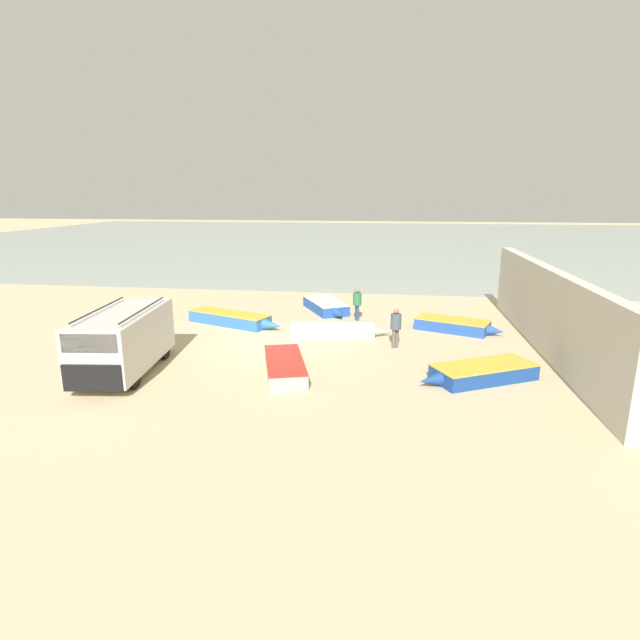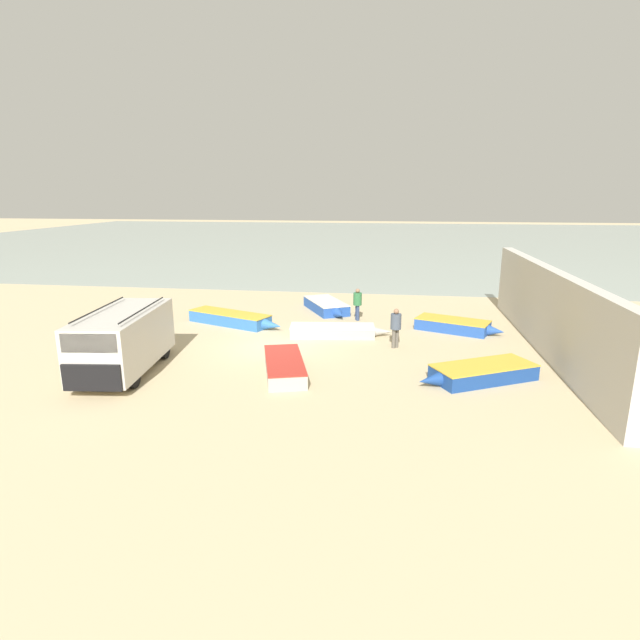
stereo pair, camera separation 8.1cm
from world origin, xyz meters
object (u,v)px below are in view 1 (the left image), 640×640
(fishing_rowboat_3, at_px, (284,365))
(fishing_rowboat_5, at_px, (326,306))
(parked_van, at_px, (124,340))
(fishing_rowboat_2, at_px, (481,372))
(fisherman_1, at_px, (396,324))
(fisherman_0, at_px, (357,301))
(fishing_rowboat_1, at_px, (335,331))
(fishing_rowboat_0, at_px, (232,319))
(fishing_rowboat_4, at_px, (455,325))

(fishing_rowboat_3, bearing_deg, fishing_rowboat_5, -17.91)
(parked_van, relative_size, fishing_rowboat_2, 1.23)
(fishing_rowboat_5, height_order, fisherman_1, fisherman_1)
(fisherman_0, relative_size, fisherman_1, 0.98)
(fishing_rowboat_3, bearing_deg, fishing_rowboat_1, -31.25)
(fishing_rowboat_0, height_order, fishing_rowboat_5, fishing_rowboat_0)
(fishing_rowboat_2, height_order, fisherman_1, fisherman_1)
(fishing_rowboat_4, bearing_deg, fishing_rowboat_5, 176.33)
(fisherman_0, xyz_separation_m, fisherman_1, (1.91, -4.45, 0.02))
(parked_van, xyz_separation_m, fishing_rowboat_1, (6.99, 5.72, -0.97))
(fisherman_0, bearing_deg, fishing_rowboat_0, 170.75)
(fishing_rowboat_4, bearing_deg, parked_van, -127.05)
(fishing_rowboat_2, bearing_deg, fishing_rowboat_5, -83.52)
(fishing_rowboat_4, height_order, fishing_rowboat_5, fishing_rowboat_5)
(fishing_rowboat_1, distance_m, fisherman_0, 3.26)
(fisherman_0, height_order, fisherman_1, fisherman_1)
(fishing_rowboat_0, distance_m, fishing_rowboat_3, 7.41)
(fishing_rowboat_2, bearing_deg, fishing_rowboat_3, -26.85)
(parked_van, relative_size, fishing_rowboat_3, 1.19)
(fishing_rowboat_0, relative_size, fishing_rowboat_5, 1.25)
(parked_van, distance_m, fisherman_0, 11.73)
(fishing_rowboat_0, bearing_deg, fishing_rowboat_3, -35.90)
(parked_van, height_order, fishing_rowboat_0, parked_van)
(fishing_rowboat_1, bearing_deg, fishing_rowboat_0, 158.91)
(fishing_rowboat_5, bearing_deg, fisherman_1, 3.23)
(fishing_rowboat_1, xyz_separation_m, fishing_rowboat_4, (5.47, 1.67, 0.03))
(fishing_rowboat_5, relative_size, fisherman_0, 2.53)
(fisherman_1, bearing_deg, fishing_rowboat_5, 170.28)
(fishing_rowboat_1, bearing_deg, fishing_rowboat_5, 95.44)
(fishing_rowboat_4, bearing_deg, fishing_rowboat_1, -140.71)
(fishing_rowboat_3, height_order, fishing_rowboat_4, fishing_rowboat_4)
(fishing_rowboat_1, height_order, fishing_rowboat_4, fishing_rowboat_4)
(fishing_rowboat_1, height_order, fisherman_0, fisherman_0)
(fishing_rowboat_0, relative_size, fisherman_0, 3.16)
(fishing_rowboat_4, relative_size, fisherman_1, 2.42)
(fishing_rowboat_3, xyz_separation_m, fisherman_0, (2.08, 7.99, 0.71))
(fishing_rowboat_2, bearing_deg, fisherman_1, -77.43)
(parked_van, relative_size, fishing_rowboat_5, 1.27)
(fishing_rowboat_3, xyz_separation_m, fisherman_1, (3.99, 3.54, 0.73))
(fisherman_1, bearing_deg, parked_van, -106.40)
(parked_van, xyz_separation_m, fishing_rowboat_2, (12.58, 0.96, -0.95))
(parked_van, distance_m, fishing_rowboat_3, 5.81)
(fishing_rowboat_2, xyz_separation_m, fishing_rowboat_3, (-6.90, -0.16, -0.00))
(fishing_rowboat_0, xyz_separation_m, fishing_rowboat_5, (4.22, 3.48, -0.01))
(parked_van, distance_m, fisherman_1, 10.60)
(fishing_rowboat_3, height_order, fishing_rowboat_5, fishing_rowboat_5)
(fishing_rowboat_4, bearing_deg, fisherman_1, -110.22)
(fishing_rowboat_0, bearing_deg, fishing_rowboat_4, 23.60)
(fishing_rowboat_5, bearing_deg, fishing_rowboat_3, -29.28)
(parked_van, xyz_separation_m, fisherman_0, (7.76, 8.80, -0.24))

